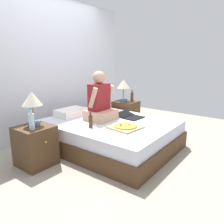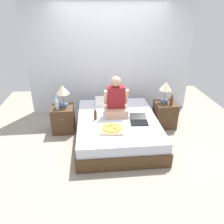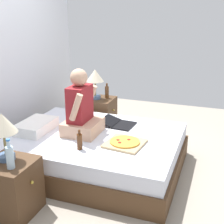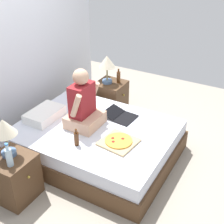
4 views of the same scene
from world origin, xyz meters
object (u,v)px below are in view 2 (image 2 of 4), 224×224
(bed, at_px, (117,128))
(water_bottle, at_px, (57,104))
(lamp_on_right_nightstand, at_px, (166,88))
(person_seated, at_px, (116,101))
(beer_bottle, at_px, (171,101))
(lamp_on_left_nightstand, at_px, (63,91))
(beer_bottle_on_bed, at_px, (95,115))
(pizza_box, at_px, (112,129))
(nightstand_left, at_px, (63,119))
(laptop, at_px, (139,121))
(nightstand_right, at_px, (165,114))

(bed, xyz_separation_m, water_bottle, (-1.17, 0.31, 0.44))
(lamp_on_right_nightstand, xyz_separation_m, person_seated, (-1.07, -0.27, -0.14))
(beer_bottle, distance_m, person_seated, 1.18)
(lamp_on_left_nightstand, bearing_deg, beer_bottle, -3.89)
(beer_bottle_on_bed, bearing_deg, pizza_box, -56.11)
(nightstand_left, height_order, water_bottle, water_bottle)
(person_seated, bearing_deg, beer_bottle, 6.09)
(water_bottle, height_order, laptop, water_bottle)
(person_seated, bearing_deg, water_bottle, 173.34)
(bed, height_order, lamp_on_left_nightstand, lamp_on_left_nightstand)
(water_bottle, bearing_deg, lamp_on_right_nightstand, 3.60)
(pizza_box, bearing_deg, person_seated, 76.99)
(bed, relative_size, lamp_on_left_nightstand, 4.46)
(bed, distance_m, lamp_on_right_nightstand, 1.32)
(lamp_on_left_nightstand, distance_m, nightstand_right, 2.22)
(beer_bottle_on_bed, bearing_deg, nightstand_right, 14.76)
(laptop, bearing_deg, water_bottle, 162.78)
(nightstand_right, bearing_deg, lamp_on_right_nightstand, 120.93)
(bed, distance_m, beer_bottle, 1.27)
(person_seated, relative_size, beer_bottle_on_bed, 3.55)
(bed, xyz_separation_m, beer_bottle_on_bed, (-0.42, -0.00, 0.31))
(pizza_box, distance_m, beer_bottle_on_bed, 0.50)
(beer_bottle, bearing_deg, bed, -165.67)
(bed, distance_m, nightstand_left, 1.16)
(beer_bottle, distance_m, pizza_box, 1.50)
(nightstand_left, xyz_separation_m, beer_bottle, (2.24, -0.10, 0.37))
(lamp_on_left_nightstand, relative_size, nightstand_right, 0.84)
(beer_bottle, relative_size, person_seated, 0.29)
(beer_bottle, distance_m, beer_bottle_on_bed, 1.61)
(bed, height_order, lamp_on_right_nightstand, lamp_on_right_nightstand)
(lamp_on_left_nightstand, distance_m, beer_bottle, 2.22)
(lamp_on_left_nightstand, height_order, water_bottle, lamp_on_left_nightstand)
(person_seated, height_order, laptop, person_seated)
(nightstand_left, bearing_deg, beer_bottle, -2.55)
(bed, xyz_separation_m, lamp_on_left_nightstand, (-1.05, 0.45, 0.65))
(bed, bearing_deg, laptop, -24.54)
(bed, xyz_separation_m, nightstand_right, (1.09, 0.40, 0.06))
(nightstand_right, distance_m, person_seated, 1.21)
(laptop, bearing_deg, pizza_box, -155.59)
(nightstand_left, bearing_deg, nightstand_right, 0.00)
(lamp_on_left_nightstand, bearing_deg, person_seated, -14.87)
(bed, relative_size, person_seated, 2.58)
(water_bottle, bearing_deg, pizza_box, -35.27)
(lamp_on_right_nightstand, distance_m, pizza_box, 1.54)
(laptop, relative_size, pizza_box, 0.99)
(nightstand_left, xyz_separation_m, beer_bottle_on_bed, (0.66, -0.40, 0.26))
(laptop, bearing_deg, bed, 155.46)
(nightstand_right, height_order, lamp_on_right_nightstand, lamp_on_right_nightstand)
(bed, height_order, nightstand_right, nightstand_right)
(nightstand_left, relative_size, lamp_on_right_nightstand, 1.20)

